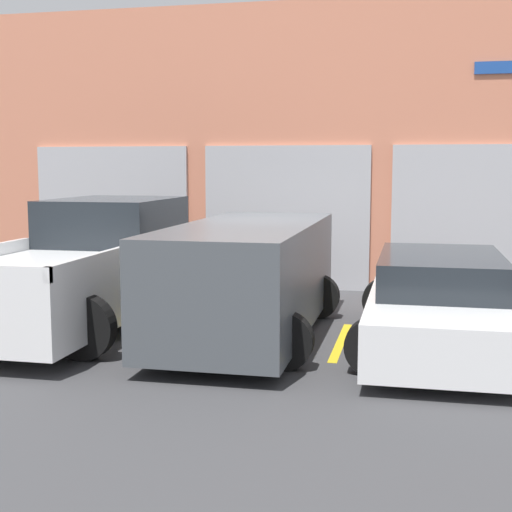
# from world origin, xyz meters

# --- Properties ---
(ground_plane) EXTENTS (28.00, 28.00, 0.00)m
(ground_plane) POSITION_xyz_m (0.00, 0.00, 0.00)
(ground_plane) COLOR #3D3D3F
(shophouse_building) EXTENTS (13.49, 0.68, 5.55)m
(shophouse_building) POSITION_xyz_m (-0.01, 3.28, 2.71)
(shophouse_building) COLOR #D17A5B
(shophouse_building) RESTS_ON ground
(pickup_truck) EXTENTS (2.59, 5.21, 1.88)m
(pickup_truck) POSITION_xyz_m (-2.63, -0.86, 0.87)
(pickup_truck) COLOR white
(pickup_truck) RESTS_ON ground
(sedan_white) EXTENTS (2.26, 4.76, 1.24)m
(sedan_white) POSITION_xyz_m (2.63, -1.17, 0.60)
(sedan_white) COLOR white
(sedan_white) RESTS_ON ground
(sedan_side) EXTENTS (2.27, 4.79, 1.62)m
(sedan_side) POSITION_xyz_m (0.00, -1.19, 0.88)
(sedan_side) COLOR #474C51
(sedan_side) RESTS_ON ground
(parking_stripe_far_left) EXTENTS (0.12, 2.20, 0.01)m
(parking_stripe_far_left) POSITION_xyz_m (-3.94, -1.20, 0.00)
(parking_stripe_far_left) COLOR gold
(parking_stripe_far_left) RESTS_ON ground
(parking_stripe_left) EXTENTS (0.12, 2.20, 0.01)m
(parking_stripe_left) POSITION_xyz_m (-1.31, -1.20, 0.00)
(parking_stripe_left) COLOR gold
(parking_stripe_left) RESTS_ON ground
(parking_stripe_centre) EXTENTS (0.12, 2.20, 0.01)m
(parking_stripe_centre) POSITION_xyz_m (1.31, -1.20, 0.00)
(parking_stripe_centre) COLOR gold
(parking_stripe_centre) RESTS_ON ground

